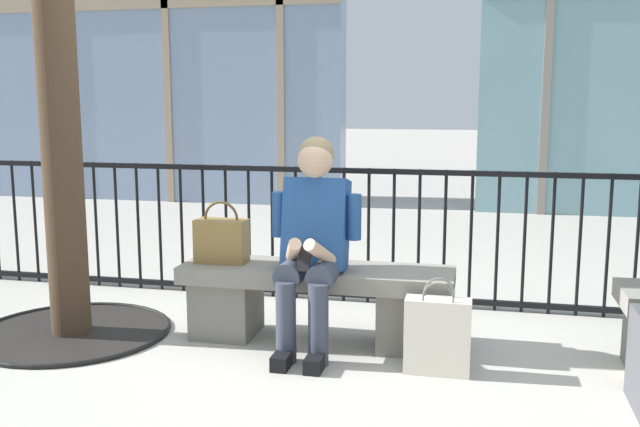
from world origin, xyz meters
The scene contains 6 objects.
ground_plane centered at (0.00, 0.00, 0.00)m, with size 60.00×60.00×0.00m, color #B2ADA3.
stone_bench centered at (0.00, 0.00, 0.27)m, with size 1.60×0.44×0.45m.
seated_person_with_phone centered at (0.01, -0.13, 0.65)m, with size 0.52×0.66×1.21m.
handbag_on_bench centered at (-0.58, -0.01, 0.59)m, with size 0.31×0.15×0.37m.
shopping_bag centered at (0.73, -0.35, 0.21)m, with size 0.34×0.14×0.50m.
plaza_railing centered at (0.00, 0.86, 0.48)m, with size 8.75×0.04×0.95m.
Camera 1 is at (0.91, -3.94, 1.42)m, focal length 39.79 mm.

